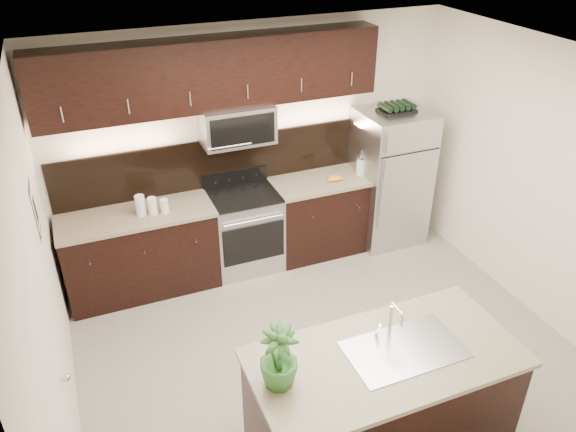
# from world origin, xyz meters

# --- Properties ---
(ground) EXTENTS (4.50, 4.50, 0.00)m
(ground) POSITION_xyz_m (0.00, 0.00, 0.00)
(ground) COLOR gray
(ground) RESTS_ON ground
(room_walls) EXTENTS (4.52, 4.02, 2.71)m
(room_walls) POSITION_xyz_m (-0.11, -0.04, 1.70)
(room_walls) COLOR silver
(room_walls) RESTS_ON ground
(counter_run) EXTENTS (3.51, 0.65, 0.94)m
(counter_run) POSITION_xyz_m (-0.46, 1.69, 0.47)
(counter_run) COLOR black
(counter_run) RESTS_ON ground
(upper_fixtures) EXTENTS (3.49, 0.40, 1.66)m
(upper_fixtures) POSITION_xyz_m (-0.43, 1.84, 2.14)
(upper_fixtures) COLOR black
(upper_fixtures) RESTS_ON counter_run
(island) EXTENTS (1.96, 0.96, 0.94)m
(island) POSITION_xyz_m (-0.08, -1.05, 0.47)
(island) COLOR black
(island) RESTS_ON ground
(sink_faucet) EXTENTS (0.84, 0.50, 0.28)m
(sink_faucet) POSITION_xyz_m (0.07, -1.04, 0.96)
(sink_faucet) COLOR silver
(sink_faucet) RESTS_ON island
(refrigerator) EXTENTS (0.80, 0.72, 1.65)m
(refrigerator) POSITION_xyz_m (1.58, 1.63, 0.83)
(refrigerator) COLOR #B2B2B7
(refrigerator) RESTS_ON ground
(wine_rack) EXTENTS (0.41, 0.25, 0.10)m
(wine_rack) POSITION_xyz_m (1.58, 1.63, 1.70)
(wine_rack) COLOR black
(wine_rack) RESTS_ON refrigerator
(plant) EXTENTS (0.30, 0.30, 0.47)m
(plant) POSITION_xyz_m (-0.89, -1.01, 1.17)
(plant) COLOR #2C5F26
(plant) RESTS_ON island
(canisters) EXTENTS (0.32, 0.14, 0.22)m
(canisters) POSITION_xyz_m (-1.27, 1.62, 1.04)
(canisters) COLOR silver
(canisters) RESTS_ON counter_run
(french_press) EXTENTS (0.10, 0.10, 0.29)m
(french_press) POSITION_xyz_m (1.17, 1.64, 1.05)
(french_press) COLOR silver
(french_press) RESTS_ON counter_run
(bananas) EXTENTS (0.18, 0.15, 0.05)m
(bananas) POSITION_xyz_m (0.77, 1.61, 0.97)
(bananas) COLOR gold
(bananas) RESTS_ON counter_run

